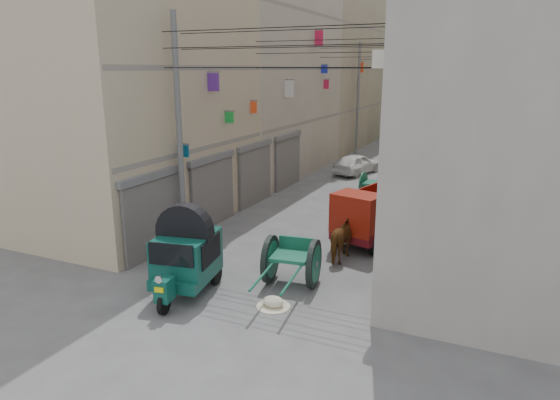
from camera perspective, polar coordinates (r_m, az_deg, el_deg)
The scene contains 18 objects.
ground at distance 12.09m, azimuth -13.22°, elevation -16.32°, with size 140.00×140.00×0.00m, color #4B4B4E.
building_row_left at distance 44.63m, azimuth 5.64°, elevation 15.08°, with size 8.00×62.00×14.00m.
building_row_right at distance 42.20m, azimuth 27.25°, elevation 13.59°, with size 8.00×62.00×14.00m.
end_cap_building at distance 74.34m, azimuth 20.06°, elevation 14.17°, with size 22.00×10.00×13.00m, color #9D957C.
shutters_left at distance 21.72m, azimuth -5.06°, elevation 2.29°, with size 0.18×14.40×2.88m.
signboards at distance 30.55m, azimuth 12.11°, elevation 9.31°, with size 8.22×40.52×5.67m.
ac_units at distance 16.04m, azimuth 14.69°, elevation 18.85°, with size 0.70×6.55×3.35m.
utility_poles at distance 25.99m, azimuth 9.89°, elevation 9.78°, with size 7.40×22.20×8.00m.
overhead_cables at distance 23.40m, azimuth 8.49°, elevation 16.09°, with size 7.40×22.52×1.12m.
auto_rickshaw at distance 14.31m, azimuth -10.71°, elevation -5.97°, with size 1.93×2.89×1.97m.
tonga_cart at distance 14.67m, azimuth 1.34°, elevation -6.92°, with size 1.65×3.29×1.43m.
mini_truck at distance 18.11m, azimuth 10.12°, elevation -2.10°, with size 2.46×3.93×2.05m.
second_cart at distance 24.86m, azimuth 10.97°, elevation 1.72°, with size 1.49×1.33×1.25m.
feed_sack at distance 13.59m, azimuth -0.77°, elevation -11.54°, with size 0.57×0.46×0.28m, color beige.
horse at distance 16.61m, azimuth 7.55°, elevation -4.39°, with size 0.81×1.78×1.50m, color brown.
distant_car_white at distance 30.51m, azimuth 8.74°, elevation 4.11°, with size 1.45×3.61×1.23m, color white.
distant_car_grey at distance 39.22m, azimuth 16.50°, elevation 6.02°, with size 1.30×3.71×1.22m, color slate.
distant_car_green at distance 44.11m, azimuth 14.43°, elevation 7.15°, with size 1.88×4.62×1.34m, color #1E5845.
Camera 1 is at (6.59, -8.05, 6.16)m, focal length 32.00 mm.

